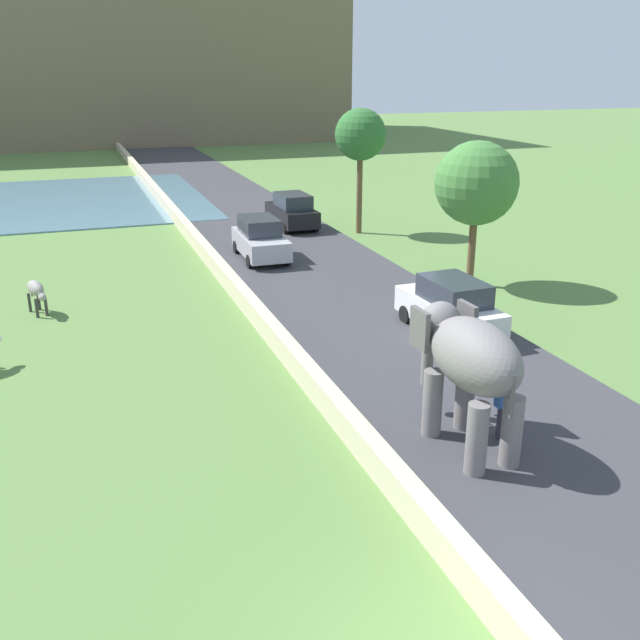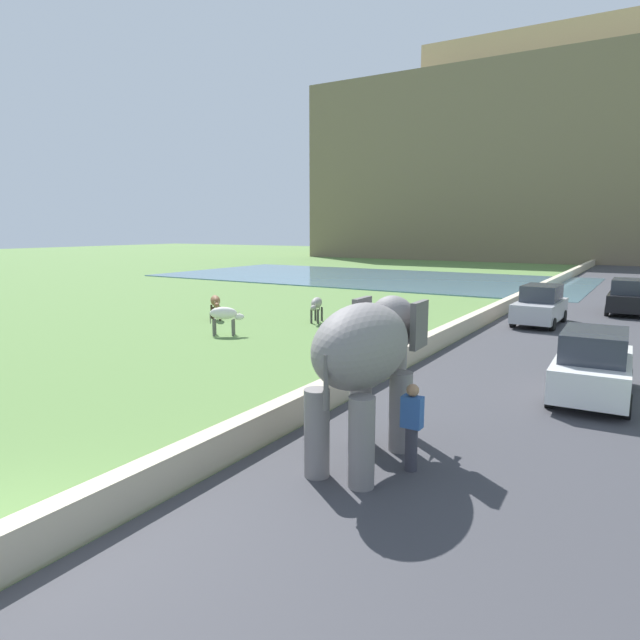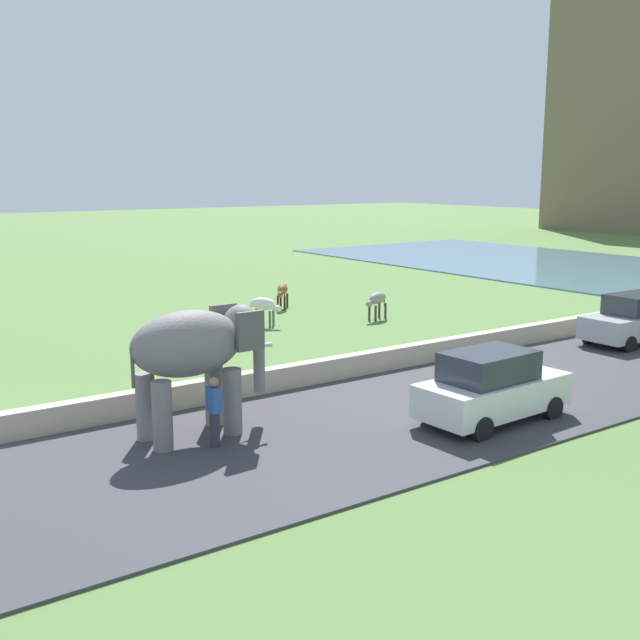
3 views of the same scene
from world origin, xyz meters
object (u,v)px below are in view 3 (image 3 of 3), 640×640
object	(u,v)px
cow_white	(264,305)
person_beside_elephant	(214,411)
car_white	(492,387)
cow_grey	(377,300)
cow_brown	(282,290)
elephant	(197,351)
car_silver	(634,319)

from	to	relation	value
cow_white	person_beside_elephant	bearing A→B (deg)	-35.43
person_beside_elephant	cow_white	distance (m)	13.91
car_white	cow_white	world-z (taller)	car_white
cow_grey	cow_white	size ratio (longest dim) A/B	1.05
cow_brown	elephant	bearing A→B (deg)	-38.73
car_silver	cow_white	bearing A→B (deg)	-139.04
cow_brown	cow_white	bearing A→B (deg)	-42.62
car_white	cow_white	size ratio (longest dim) A/B	2.99
car_silver	cow_white	size ratio (longest dim) A/B	2.97
elephant	car_white	size ratio (longest dim) A/B	0.86
elephant	car_silver	size ratio (longest dim) A/B	0.86
cow_white	cow_brown	xyz separation A→B (m)	(-2.98, 2.74, 0.00)
car_silver	cow_white	xyz separation A→B (m)	(-10.42, -9.05, -0.06)
car_white	car_silver	bearing A→B (deg)	106.31
cow_grey	car_white	bearing A→B (deg)	-27.52
car_silver	elephant	bearing A→B (deg)	-90.03
car_white	car_silver	distance (m)	11.22
car_silver	cow_grey	distance (m)	9.97
cow_white	car_white	bearing A→B (deg)	-7.22
person_beside_elephant	cow_grey	xyz separation A→B (m)	(-9.82, 12.63, -0.04)
person_beside_elephant	cow_brown	size ratio (longest dim) A/B	1.29
cow_white	elephant	bearing A→B (deg)	-37.53
person_beside_elephant	car_white	world-z (taller)	car_white
elephant	car_white	xyz separation A→B (m)	(3.16, 6.28, -1.14)
elephant	cow_brown	world-z (taller)	elephant
cow_grey	cow_brown	size ratio (longest dim) A/B	1.13
car_white	elephant	bearing A→B (deg)	-116.72
elephant	person_beside_elephant	bearing A→B (deg)	-4.02
cow_grey	cow_brown	world-z (taller)	same
elephant	cow_white	size ratio (longest dim) A/B	2.57
cow_white	cow_brown	bearing A→B (deg)	137.38
cow_grey	cow_brown	bearing A→B (deg)	-157.86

